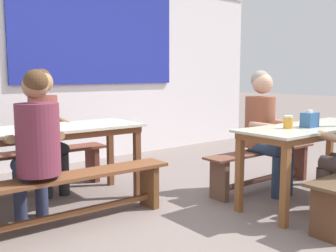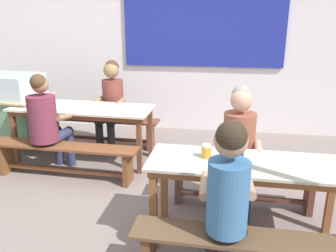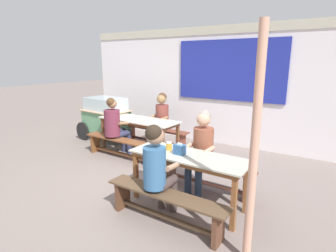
% 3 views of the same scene
% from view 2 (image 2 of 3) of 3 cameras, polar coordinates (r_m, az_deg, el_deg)
% --- Properties ---
extents(ground_plane, '(40.00, 40.00, 0.00)m').
position_cam_2_polar(ground_plane, '(3.79, -5.52, -12.93)').
color(ground_plane, slate).
extents(backdrop_wall, '(7.29, 0.23, 2.84)m').
position_cam_2_polar(backdrop_wall, '(5.96, 0.93, 13.58)').
color(backdrop_wall, white).
rests_on(backdrop_wall, ground_plane).
extents(dining_table_far, '(1.92, 0.76, 0.76)m').
position_cam_2_polar(dining_table_far, '(4.80, -13.89, 2.20)').
color(dining_table_far, beige).
rests_on(dining_table_far, ground_plane).
extents(dining_table_near, '(1.70, 0.64, 0.76)m').
position_cam_2_polar(dining_table_near, '(3.03, 12.91, -7.21)').
color(dining_table_near, '#B8B6A2').
rests_on(dining_table_near, ground_plane).
extents(bench_far_back, '(1.83, 0.38, 0.43)m').
position_cam_2_polar(bench_far_back, '(5.42, -11.03, -0.02)').
color(bench_far_back, brown).
rests_on(bench_far_back, ground_plane).
extents(bench_far_front, '(1.86, 0.35, 0.43)m').
position_cam_2_polar(bench_far_front, '(4.43, -16.68, -4.58)').
color(bench_far_front, brown).
rests_on(bench_far_front, ground_plane).
extents(bench_near_back, '(1.58, 0.29, 0.43)m').
position_cam_2_polar(bench_near_back, '(3.73, 12.16, -8.94)').
color(bench_near_back, brown).
rests_on(bench_near_back, ground_plane).
extents(food_cart, '(1.57, 0.93, 1.12)m').
position_cam_2_polar(food_cart, '(5.68, -25.09, 3.01)').
color(food_cart, '#61986C').
rests_on(food_cart, ground_plane).
extents(person_left_back_turned, '(0.48, 0.60, 1.29)m').
position_cam_2_polar(person_left_back_turned, '(4.46, -19.30, 0.99)').
color(person_left_back_turned, '#2E3250').
rests_on(person_left_back_turned, ground_plane).
extents(person_center_facing, '(0.44, 0.56, 1.31)m').
position_cam_2_polar(person_center_facing, '(5.17, -9.28, 4.32)').
color(person_center_facing, '#26282C').
rests_on(person_center_facing, ground_plane).
extents(person_near_front, '(0.41, 0.52, 1.29)m').
position_cam_2_polar(person_near_front, '(2.52, 9.75, -10.61)').
color(person_near_front, '#453633').
rests_on(person_near_front, ground_plane).
extents(person_right_near_table, '(0.43, 0.53, 1.29)m').
position_cam_2_polar(person_right_near_table, '(3.49, 11.56, -2.62)').
color(person_right_near_table, '#283A53').
rests_on(person_right_near_table, ground_plane).
extents(tissue_box, '(0.16, 0.11, 0.16)m').
position_cam_2_polar(tissue_box, '(2.93, 10.67, -4.68)').
color(tissue_box, '#2F598F').
rests_on(tissue_box, dining_table_near).
extents(condiment_jar, '(0.09, 0.09, 0.12)m').
position_cam_2_polar(condiment_jar, '(3.00, 6.31, -4.13)').
color(condiment_jar, gold).
rests_on(condiment_jar, dining_table_near).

